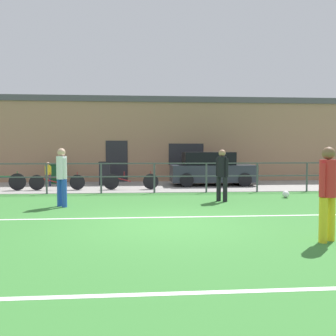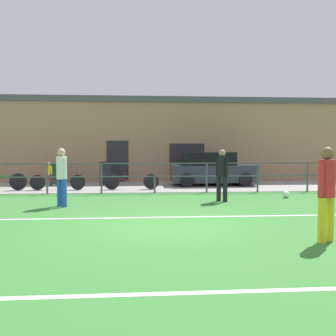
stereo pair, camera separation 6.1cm
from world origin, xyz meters
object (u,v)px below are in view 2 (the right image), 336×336
(player_winger, at_px, (327,188))
(bicycle_parked_0, at_px, (58,182))
(spectator_child, at_px, (49,172))
(player_goalkeeper, at_px, (222,172))
(soccer_ball_match, at_px, (286,194))
(parked_car_red, at_px, (212,169))
(trash_bin_0, at_px, (106,173))
(bicycle_parked_2, at_px, (131,181))
(trash_bin_1, at_px, (57,173))
(player_striker, at_px, (62,174))

(player_winger, distance_m, bicycle_parked_0, 11.16)
(spectator_child, height_order, bicycle_parked_0, spectator_child)
(player_goalkeeper, relative_size, bicycle_parked_0, 0.75)
(player_winger, height_order, spectator_child, player_winger)
(soccer_ball_match, bearing_deg, parked_car_red, 110.30)
(trash_bin_0, bearing_deg, player_goalkeeper, -54.38)
(player_goalkeeper, xyz_separation_m, player_winger, (0.71, -5.28, 0.03))
(parked_car_red, height_order, bicycle_parked_2, parked_car_red)
(player_goalkeeper, xyz_separation_m, bicycle_parked_0, (-5.91, 3.68, -0.59))
(parked_car_red, xyz_separation_m, bicycle_parked_0, (-6.61, -1.57, -0.39))
(player_goalkeeper, height_order, spectator_child, player_goalkeeper)
(trash_bin_1, bearing_deg, player_winger, -58.55)
(trash_bin_1, bearing_deg, soccer_ball_match, -33.49)
(trash_bin_0, bearing_deg, soccer_ball_match, -37.95)
(soccer_ball_match, bearing_deg, trash_bin_0, 142.05)
(player_winger, xyz_separation_m, bicycle_parked_2, (-3.65, 8.96, -0.61))
(player_striker, bearing_deg, bicycle_parked_2, 113.79)
(trash_bin_1, bearing_deg, parked_car_red, -10.72)
(trash_bin_1, bearing_deg, trash_bin_0, -18.77)
(spectator_child, xyz_separation_m, trash_bin_0, (2.48, 0.48, -0.07))
(soccer_ball_match, relative_size, spectator_child, 0.22)
(spectator_child, relative_size, trash_bin_0, 1.00)
(player_goalkeeper, height_order, soccer_ball_match, player_goalkeeper)
(player_goalkeeper, xyz_separation_m, parked_car_red, (0.70, 5.26, -0.20))
(bicycle_parked_2, distance_m, trash_bin_1, 4.69)
(bicycle_parked_0, distance_m, trash_bin_1, 3.03)
(player_striker, height_order, trash_bin_1, player_striker)
(player_winger, bearing_deg, trash_bin_1, -90.67)
(bicycle_parked_0, bearing_deg, soccer_ball_match, -19.75)
(spectator_child, xyz_separation_m, trash_bin_1, (0.06, 1.30, -0.12))
(player_winger, distance_m, trash_bin_1, 13.97)
(player_striker, xyz_separation_m, bicycle_parked_2, (1.92, 4.38, -0.61))
(soccer_ball_match, xyz_separation_m, trash_bin_0, (-6.55, 5.11, 0.44))
(parked_car_red, relative_size, bicycle_parked_2, 1.68)
(player_goalkeeper, height_order, trash_bin_1, player_goalkeeper)
(trash_bin_1, bearing_deg, spectator_child, -92.83)
(spectator_child, bearing_deg, player_winger, 134.07)
(player_striker, height_order, parked_car_red, player_striker)
(spectator_child, xyz_separation_m, bicycle_parked_0, (0.73, -1.65, -0.28))
(player_goalkeeper, xyz_separation_m, bicycle_parked_2, (-2.94, 3.68, -0.58))
(spectator_child, bearing_deg, bicycle_parked_0, 123.24)
(spectator_child, height_order, trash_bin_0, spectator_child)
(spectator_child, relative_size, trash_bin_1, 1.12)
(parked_car_red, xyz_separation_m, trash_bin_0, (-4.87, 0.56, -0.18))
(player_striker, xyz_separation_m, parked_car_red, (5.56, 5.95, -0.22))
(parked_car_red, bearing_deg, spectator_child, 179.38)
(player_striker, bearing_deg, player_winger, 7.96)
(player_striker, height_order, soccer_ball_match, player_striker)
(soccer_ball_match, xyz_separation_m, bicycle_parked_0, (-8.30, 2.98, 0.22))
(soccer_ball_match, distance_m, bicycle_parked_0, 8.82)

